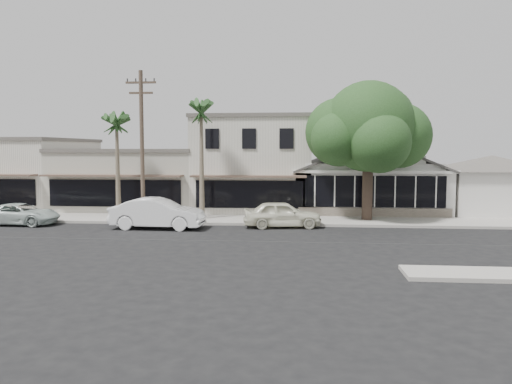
# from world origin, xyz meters

# --- Properties ---
(ground) EXTENTS (140.00, 140.00, 0.00)m
(ground) POSITION_xyz_m (0.00, 0.00, 0.00)
(ground) COLOR black
(ground) RESTS_ON ground
(sidewalk_north) EXTENTS (90.00, 3.50, 0.15)m
(sidewalk_north) POSITION_xyz_m (-8.00, 6.75, 0.07)
(sidewalk_north) COLOR #9E9991
(sidewalk_north) RESTS_ON ground
(corner_shop) EXTENTS (10.40, 8.60, 5.10)m
(corner_shop) POSITION_xyz_m (5.00, 12.47, 2.62)
(corner_shop) COLOR silver
(corner_shop) RESTS_ON ground
(side_cottage) EXTENTS (6.00, 6.00, 3.00)m
(side_cottage) POSITION_xyz_m (13.20, 11.50, 1.50)
(side_cottage) COLOR silver
(side_cottage) RESTS_ON ground
(row_building_near) EXTENTS (8.00, 10.00, 6.50)m
(row_building_near) POSITION_xyz_m (-3.00, 13.50, 3.25)
(row_building_near) COLOR silver
(row_building_near) RESTS_ON ground
(row_building_midnear) EXTENTS (10.00, 10.00, 4.20)m
(row_building_midnear) POSITION_xyz_m (-12.00, 13.50, 2.10)
(row_building_midnear) COLOR beige
(row_building_midnear) RESTS_ON ground
(row_building_midfar) EXTENTS (11.00, 10.00, 5.00)m
(row_building_midfar) POSITION_xyz_m (-22.50, 13.50, 2.50)
(row_building_midfar) COLOR silver
(row_building_midfar) RESTS_ON ground
(utility_pole) EXTENTS (1.80, 0.24, 9.00)m
(utility_pole) POSITION_xyz_m (-9.00, 5.20, 4.79)
(utility_pole) COLOR brown
(utility_pole) RESTS_ON ground
(car_0) EXTENTS (4.60, 2.31, 1.50)m
(car_0) POSITION_xyz_m (-0.69, 4.52, 0.75)
(car_0) COLOR white
(car_0) RESTS_ON ground
(car_1) EXTENTS (5.24, 1.96, 1.71)m
(car_1) POSITION_xyz_m (-7.61, 3.43, 0.86)
(car_1) COLOR white
(car_1) RESTS_ON ground
(car_2) EXTENTS (4.57, 2.19, 1.26)m
(car_2) POSITION_xyz_m (-16.06, 4.08, 0.63)
(car_2) COLOR silver
(car_2) RESTS_ON ground
(shade_tree) EXTENTS (7.67, 6.94, 8.51)m
(shade_tree) POSITION_xyz_m (4.31, 7.36, 5.60)
(shade_tree) COLOR #47382B
(shade_tree) RESTS_ON ground
(palm_east) EXTENTS (2.96, 2.96, 7.75)m
(palm_east) POSITION_xyz_m (-5.74, 6.63, 6.66)
(palm_east) COLOR #726651
(palm_east) RESTS_ON ground
(palm_mid) EXTENTS (2.47, 2.47, 7.06)m
(palm_mid) POSITION_xyz_m (-11.06, 6.63, 6.03)
(palm_mid) COLOR #726651
(palm_mid) RESTS_ON ground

